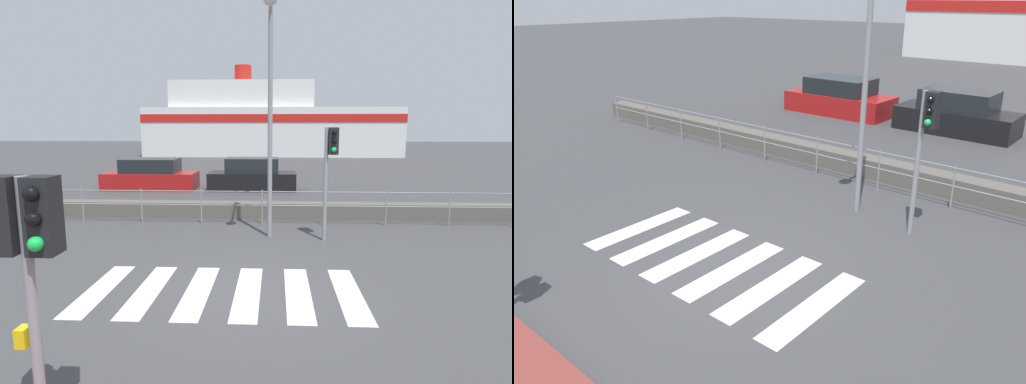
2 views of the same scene
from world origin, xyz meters
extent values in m
plane|color=#424244|center=(0.00, 0.00, 0.00)|extent=(160.00, 160.00, 0.00)
cube|color=silver|center=(-2.78, 0.00, 0.00)|extent=(0.45, 2.40, 0.01)
cube|color=silver|center=(-1.88, 0.00, 0.00)|extent=(0.45, 2.40, 0.01)
cube|color=silver|center=(-0.98, 0.00, 0.00)|extent=(0.45, 2.40, 0.01)
cube|color=silver|center=(-0.08, 0.00, 0.00)|extent=(0.45, 2.40, 0.01)
cube|color=silver|center=(0.82, 0.00, 0.00)|extent=(0.45, 2.40, 0.01)
cube|color=silver|center=(1.72, 0.00, 0.00)|extent=(0.45, 2.40, 0.01)
cube|color=#605B54|center=(0.00, 5.99, 0.26)|extent=(24.82, 0.55, 0.51)
cylinder|color=gray|center=(0.00, 5.12, 1.01)|extent=(22.34, 0.03, 0.03)
cylinder|color=gray|center=(0.00, 5.12, 0.58)|extent=(22.34, 0.03, 0.03)
cylinder|color=gray|center=(-11.17, 5.12, 0.53)|extent=(0.04, 0.04, 1.06)
cylinder|color=gray|center=(-9.31, 5.12, 0.53)|extent=(0.04, 0.04, 1.06)
cylinder|color=gray|center=(-7.45, 5.12, 0.53)|extent=(0.04, 0.04, 1.06)
cylinder|color=gray|center=(-5.58, 5.12, 0.53)|extent=(0.04, 0.04, 1.06)
cylinder|color=gray|center=(-3.72, 5.12, 0.53)|extent=(0.04, 0.04, 1.06)
cylinder|color=gray|center=(-1.86, 5.12, 0.53)|extent=(0.04, 0.04, 1.06)
cylinder|color=gray|center=(0.00, 5.12, 0.53)|extent=(0.04, 0.04, 1.06)
cylinder|color=gray|center=(1.86, 5.12, 0.53)|extent=(0.04, 0.04, 1.06)
cylinder|color=gray|center=(1.68, 3.43, 1.46)|extent=(0.10, 0.10, 2.93)
cube|color=black|center=(1.85, 3.43, 2.59)|extent=(0.24, 0.24, 0.68)
sphere|color=black|center=(1.85, 3.29, 2.80)|extent=(0.13, 0.13, 0.13)
sphere|color=black|center=(1.85, 3.29, 2.59)|extent=(0.13, 0.13, 0.13)
sphere|color=#19D84C|center=(1.85, 3.29, 2.38)|extent=(0.13, 0.13, 0.13)
cylinder|color=gray|center=(0.25, 3.71, 2.98)|extent=(0.12, 0.12, 5.95)
cube|color=#B21919|center=(-5.58, 12.01, 0.40)|extent=(4.36, 1.89, 0.80)
cube|color=#1E2328|center=(-5.58, 12.01, 1.13)|extent=(2.62, 1.66, 0.66)
cube|color=black|center=(-0.70, 12.01, 0.42)|extent=(4.10, 1.72, 0.83)
cube|color=#1E2328|center=(-0.70, 12.01, 1.17)|extent=(2.46, 1.51, 0.68)
camera|label=1|loc=(0.40, -6.77, 2.92)|focal=28.00mm
camera|label=2|loc=(5.45, -5.50, 4.56)|focal=35.00mm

